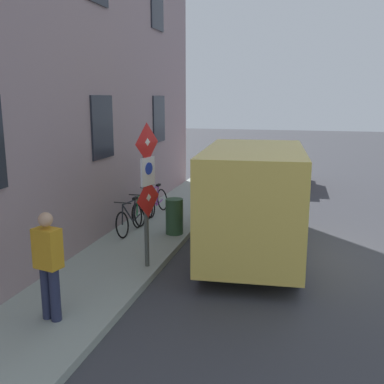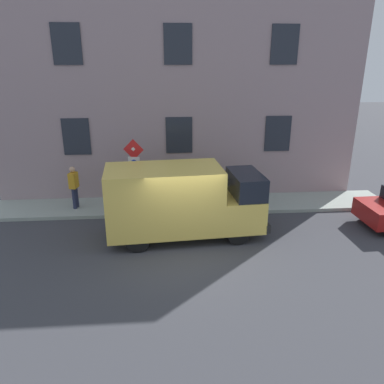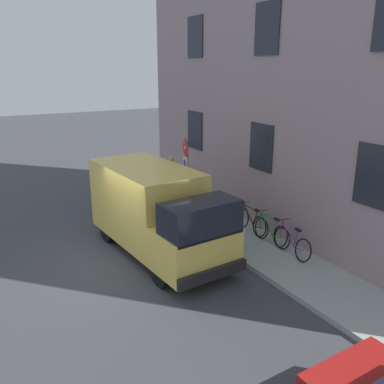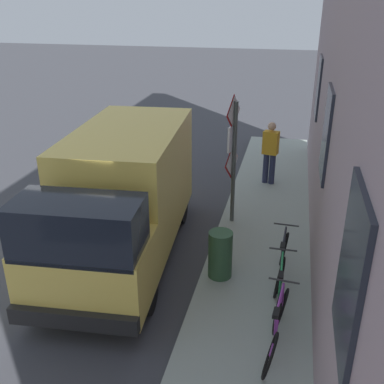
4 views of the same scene
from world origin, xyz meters
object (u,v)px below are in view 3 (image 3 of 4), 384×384
bicycle_green (270,231)px  pedestrian (171,175)px  sign_post_stacked (186,170)px  litter_bin (226,227)px  bicycle_black (252,222)px  delivery_van (156,210)px  bicycle_purple (291,242)px

bicycle_green → pedestrian: pedestrian is taller
sign_post_stacked → litter_bin: (0.15, -2.28, -1.32)m
litter_bin → bicycle_green: bearing=-34.7°
bicycle_black → delivery_van: bearing=84.9°
bicycle_purple → pedestrian: (-0.55, 6.43, 0.56)m
pedestrian → litter_bin: (-0.56, -4.75, -0.48)m
pedestrian → bicycle_green: bearing=18.6°
sign_post_stacked → bicycle_purple: sign_post_stacked is taller
sign_post_stacked → pedestrian: size_ratio=1.63×
delivery_van → bicycle_green: 3.54m
delivery_van → pedestrian: bearing=143.5°
sign_post_stacked → pedestrian: 2.71m
pedestrian → sign_post_stacked: bearing=-3.0°
sign_post_stacked → bicycle_black: 2.84m
sign_post_stacked → bicycle_black: (1.25, -2.13, -1.40)m
sign_post_stacked → bicycle_green: sign_post_stacked is taller
delivery_van → bicycle_green: bearing=62.5°
bicycle_green → sign_post_stacked: bearing=22.5°
bicycle_purple → pedestrian: pedestrian is taller
delivery_van → bicycle_black: size_ratio=3.19×
bicycle_green → pedestrian: bearing=5.8°
bicycle_purple → bicycle_black: (-0.00, 1.82, 0.00)m
bicycle_black → pedestrian: (-0.55, 4.61, 0.56)m
delivery_van → pedestrian: (2.62, 4.17, -0.26)m
litter_bin → pedestrian: bearing=83.3°
delivery_van → bicycle_green: size_ratio=3.20×
sign_post_stacked → bicycle_purple: (1.25, -3.95, -1.40)m
sign_post_stacked → bicycle_green: 3.57m
sign_post_stacked → litter_bin: size_ratio=3.11×
bicycle_purple → bicycle_black: bearing=6.0°
bicycle_purple → pedestrian: 6.48m
delivery_van → bicycle_purple: size_ratio=3.18×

